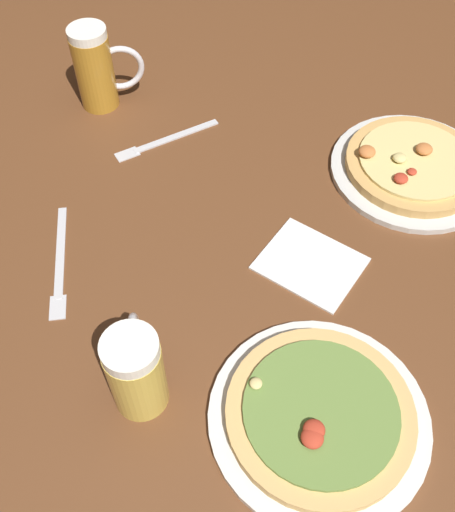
# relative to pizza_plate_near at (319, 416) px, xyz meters

# --- Properties ---
(ground_plane) EXTENTS (2.40, 2.40, 0.03)m
(ground_plane) POSITION_rel_pizza_plate_near_xyz_m (-0.18, 0.23, -0.03)
(ground_plane) COLOR brown
(pizza_plate_near) EXTENTS (0.30, 0.30, 0.05)m
(pizza_plate_near) POSITION_rel_pizza_plate_near_xyz_m (0.00, 0.00, 0.00)
(pizza_plate_near) COLOR silver
(pizza_plate_near) RESTS_ON ground_plane
(pizza_plate_far) EXTENTS (0.30, 0.30, 0.05)m
(pizza_plate_far) POSITION_rel_pizza_plate_near_xyz_m (0.11, 0.51, 0.00)
(pizza_plate_far) COLOR silver
(pizza_plate_far) RESTS_ON ground_plane
(beer_mug_dark) EXTENTS (0.13, 0.09, 0.17)m
(beer_mug_dark) POSITION_rel_pizza_plate_near_xyz_m (-0.52, 0.58, 0.07)
(beer_mug_dark) COLOR #B27A23
(beer_mug_dark) RESTS_ON ground_plane
(beer_mug_amber) EXTENTS (0.08, 0.13, 0.15)m
(beer_mug_amber) POSITION_rel_pizza_plate_near_xyz_m (-0.25, -0.02, 0.06)
(beer_mug_amber) COLOR gold
(beer_mug_amber) RESTS_ON ground_plane
(napkin_folded) EXTENTS (0.19, 0.18, 0.01)m
(napkin_folded) POSITION_rel_pizza_plate_near_xyz_m (-0.05, 0.26, -0.01)
(napkin_folded) COLOR white
(napkin_folded) RESTS_ON ground_plane
(fork_left) EXTENTS (0.10, 0.22, 0.01)m
(fork_left) POSITION_rel_pizza_plate_near_xyz_m (-0.45, 0.17, -0.01)
(fork_left) COLOR silver
(fork_left) RESTS_ON ground_plane
(fork_spare) EXTENTS (0.17, 0.16, 0.01)m
(fork_spare) POSITION_rel_pizza_plate_near_xyz_m (-0.36, 0.49, -0.01)
(fork_spare) COLOR silver
(fork_spare) RESTS_ON ground_plane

